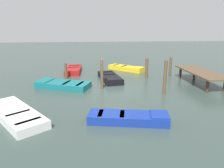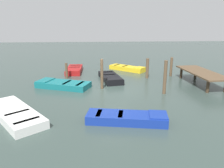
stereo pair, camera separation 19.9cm
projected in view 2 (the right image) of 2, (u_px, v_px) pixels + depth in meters
The scene contains 13 objects.
ground_plane at pixel (112, 89), 14.86m from camera, with size 80.00×80.00×0.00m, color #33423D.
dock_segment at pixel (201, 73), 15.79m from camera, with size 5.04×2.01×0.95m.
rowboat_teal at pixel (63, 84), 15.15m from camera, with size 2.74×3.99×0.46m.
rowboat_white at pixel (15, 114), 10.25m from camera, with size 4.20×3.70×0.46m.
rowboat_blue at pixel (127, 118), 9.79m from camera, with size 1.73×3.76×0.46m.
rowboat_black at pixel (110, 78), 17.09m from camera, with size 3.67×1.84×0.46m.
rowboat_red at pixel (74, 70), 20.00m from camera, with size 3.52×1.35×0.46m.
rowboat_yellow at pixel (127, 68), 20.69m from camera, with size 3.17×3.37×0.46m.
mooring_piling_far_left at pixel (171, 67), 18.30m from camera, with size 0.22×0.22×1.60m, color brown.
mooring_piling_center at pixel (147, 68), 17.59m from camera, with size 0.24×0.24×1.63m, color brown.
mooring_piling_near_left at pixel (165, 77), 13.58m from camera, with size 0.21×0.21×2.15m, color brown.
mooring_piling_mid_left at pixel (67, 71), 17.64m from camera, with size 0.21×0.21×1.25m, color brown.
mooring_piling_mid_right at pixel (102, 74), 14.67m from camera, with size 0.19×0.19×2.06m, color brown.
Camera 2 is at (14.18, -1.11, 4.34)m, focal length 34.58 mm.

